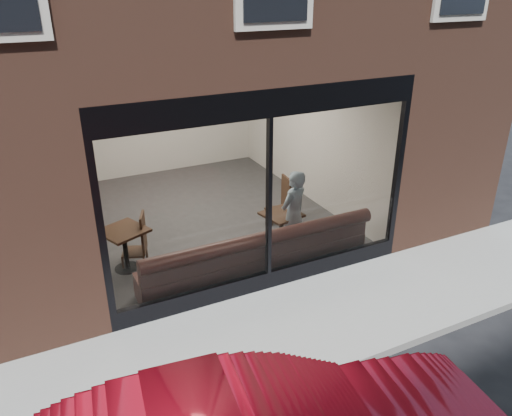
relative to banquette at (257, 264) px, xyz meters
name	(u,v)px	position (x,y,z in m)	size (l,w,h in m)	color
ground	(342,368)	(0.00, -2.45, -0.23)	(120.00, 120.00, 0.00)	black
sidewalk_near	(301,323)	(0.00, -1.45, -0.22)	(40.00, 2.00, 0.01)	gray
kerb_near	(344,367)	(0.00, -2.50, -0.17)	(40.00, 0.10, 0.12)	gray
host_building_pier_right	(289,96)	(3.75, 5.55, 1.38)	(2.50, 12.00, 3.20)	brown
host_building_backfill	(128,88)	(0.00, 8.55, 1.38)	(5.00, 6.00, 3.20)	brown
cafe_floor	(203,216)	(0.00, 2.55, -0.21)	(6.00, 6.00, 0.00)	#2D2D30
cafe_ceiling	(195,60)	(0.00, 2.55, 2.97)	(6.00, 6.00, 0.00)	white
cafe_wall_back	(157,110)	(0.00, 5.54, 1.37)	(5.00, 5.00, 0.00)	silver
cafe_wall_left	(67,162)	(-2.49, 2.55, 1.37)	(6.00, 6.00, 0.00)	silver
cafe_wall_right	(308,128)	(2.49, 2.55, 1.37)	(6.00, 6.00, 0.00)	silver
storefront_kick	(268,279)	(0.00, -0.40, -0.08)	(5.00, 0.10, 0.30)	black
storefront_header	(270,103)	(0.00, -0.40, 2.77)	(5.00, 0.10, 0.40)	black
storefront_mullion	(269,200)	(0.00, -0.40, 1.32)	(0.06, 0.10, 2.50)	black
storefront_glass	(270,200)	(0.00, -0.43, 1.33)	(4.80, 4.80, 0.00)	white
banquette	(257,264)	(0.00, 0.00, 0.00)	(4.00, 0.55, 0.45)	black
person	(293,215)	(0.86, 0.31, 0.58)	(0.59, 0.39, 1.62)	#95B5CC
cafe_table_left	(123,231)	(-1.91, 1.16, 0.52)	(0.68, 0.68, 0.04)	black
cafe_table_right	(282,214)	(0.76, 0.55, 0.52)	(0.61, 0.61, 0.04)	black
cafe_chair_left	(134,252)	(-1.74, 1.28, 0.01)	(0.39, 0.39, 0.04)	black
cafe_chair_right	(277,211)	(1.28, 1.66, 0.01)	(0.41, 0.41, 0.04)	black
wall_poster	(69,163)	(-2.45, 2.68, 1.30)	(0.02, 0.63, 0.83)	white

